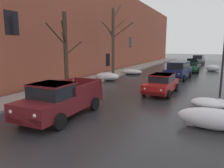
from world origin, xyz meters
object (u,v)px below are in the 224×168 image
object	(u,v)px
suv_darkblue_parked_kerbside_mid	(179,70)
suv_grey_at_far_intersection	(198,59)
bare_tree_second_along_sidewalk	(65,52)
sedan_black_queued_behind_truck	(192,63)
bare_tree_mid_block	(113,41)
pickup_truck_maroon_approaching_near_lane	(61,99)
sedan_red_parked_kerbside_close	(162,83)
sedan_green_parked_far_down_block	(192,66)

from	to	relation	value
suv_darkblue_parked_kerbside_mid	suv_grey_at_far_intersection	distance (m)	20.01
bare_tree_second_along_sidewalk	suv_darkblue_parked_kerbside_mid	size ratio (longest dim) A/B	1.19
suv_darkblue_parked_kerbside_mid	sedan_black_queued_behind_truck	xyz separation A→B (m)	(0.12, 13.09, -0.24)
bare_tree_mid_block	pickup_truck_maroon_approaching_near_lane	xyz separation A→B (m)	(3.21, -12.61, -3.08)
sedan_red_parked_kerbside_close	suv_grey_at_far_intersection	world-z (taller)	suv_grey_at_far_intersection
bare_tree_mid_block	bare_tree_second_along_sidewalk	bearing A→B (deg)	-90.03
bare_tree_mid_block	sedan_black_queued_behind_truck	bearing A→B (deg)	67.30
suv_grey_at_far_intersection	suv_darkblue_parked_kerbside_mid	bearing A→B (deg)	-91.55
pickup_truck_maroon_approaching_near_lane	sedan_green_parked_far_down_block	bearing A→B (deg)	80.13
bare_tree_mid_block	suv_darkblue_parked_kerbside_mid	bearing A→B (deg)	21.31
suv_darkblue_parked_kerbside_mid	sedan_green_parked_far_down_block	world-z (taller)	suv_darkblue_parked_kerbside_mid
bare_tree_second_along_sidewalk	sedan_red_parked_kerbside_close	bearing A→B (deg)	22.79
pickup_truck_maroon_approaching_near_lane	sedan_black_queued_behind_truck	distance (m)	28.38
sedan_red_parked_kerbside_close	sedan_green_parked_far_down_block	size ratio (longest dim) A/B	1.00
bare_tree_second_along_sidewalk	suv_grey_at_far_intersection	world-z (taller)	bare_tree_second_along_sidewalk
sedan_black_queued_behind_truck	suv_grey_at_far_intersection	size ratio (longest dim) A/B	0.83
sedan_red_parked_kerbside_close	sedan_black_queued_behind_truck	xyz separation A→B (m)	(0.10, 20.91, -0.00)
bare_tree_mid_block	sedan_green_parked_far_down_block	bearing A→B (deg)	53.33
sedan_green_parked_far_down_block	suv_grey_at_far_intersection	xyz separation A→B (m)	(-0.12, 13.02, 0.24)
sedan_black_queued_behind_truck	sedan_red_parked_kerbside_close	bearing A→B (deg)	-90.28
sedan_red_parked_kerbside_close	sedan_black_queued_behind_truck	distance (m)	20.91
pickup_truck_maroon_approaching_near_lane	sedan_red_parked_kerbside_close	size ratio (longest dim) A/B	1.19
sedan_red_parked_kerbside_close	sedan_black_queued_behind_truck	bearing A→B (deg)	89.72
sedan_red_parked_kerbside_close	sedan_green_parked_far_down_block	xyz separation A→B (m)	(0.64, 14.81, -0.00)
pickup_truck_maroon_approaching_near_lane	sedan_black_queued_behind_truck	bearing A→B (deg)	83.32
suv_darkblue_parked_kerbside_mid	sedan_green_parked_far_down_block	distance (m)	7.02
bare_tree_mid_block	sedan_green_parked_far_down_block	distance (m)	12.24
bare_tree_second_along_sidewalk	sedan_black_queued_behind_truck	size ratio (longest dim) A/B	1.43
sedan_green_parked_far_down_block	sedan_black_queued_behind_truck	bearing A→B (deg)	95.04
bare_tree_second_along_sidewalk	sedan_green_parked_far_down_block	world-z (taller)	bare_tree_second_along_sidewalk
bare_tree_second_along_sidewalk	sedan_green_parked_far_down_block	xyz separation A→B (m)	(7.06, 17.51, -2.27)
sedan_black_queued_behind_truck	bare_tree_second_along_sidewalk	bearing A→B (deg)	-105.44
bare_tree_mid_block	pickup_truck_maroon_approaching_near_lane	distance (m)	13.37
suv_darkblue_parked_kerbside_mid	sedan_black_queued_behind_truck	size ratio (longest dim) A/B	1.20
suv_darkblue_parked_kerbside_mid	suv_grey_at_far_intersection	bearing A→B (deg)	88.45
pickup_truck_maroon_approaching_near_lane	sedan_green_parked_far_down_block	world-z (taller)	pickup_truck_maroon_approaching_near_lane
bare_tree_mid_block	sedan_black_queued_behind_truck	world-z (taller)	bare_tree_mid_block
sedan_green_parked_far_down_block	suv_darkblue_parked_kerbside_mid	bearing A→B (deg)	-95.39
bare_tree_second_along_sidewalk	suv_grey_at_far_intersection	distance (m)	31.38
bare_tree_second_along_sidewalk	pickup_truck_maroon_approaching_near_lane	size ratio (longest dim) A/B	1.15
sedan_green_parked_far_down_block	suv_grey_at_far_intersection	world-z (taller)	suv_grey_at_far_intersection
suv_darkblue_parked_kerbside_mid	sedan_black_queued_behind_truck	distance (m)	13.09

